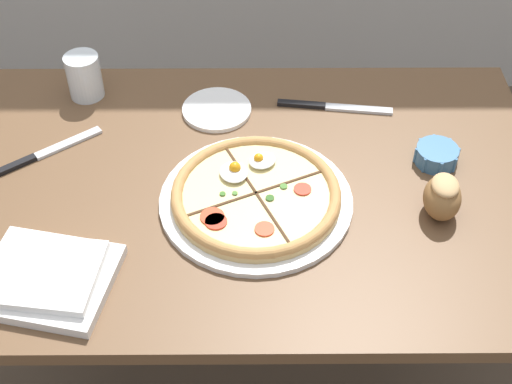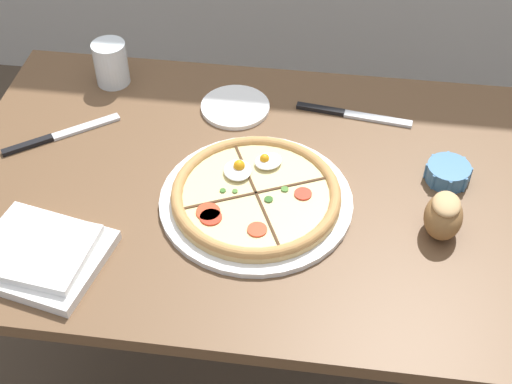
{
  "view_description": "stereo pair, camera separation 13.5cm",
  "coord_description": "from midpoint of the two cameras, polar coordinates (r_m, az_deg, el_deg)",
  "views": [
    {
      "loc": [
        0.01,
        -1.02,
        1.72
      ],
      "look_at": [
        0.01,
        -0.06,
        0.77
      ],
      "focal_mm": 50.0,
      "sensor_mm": 36.0,
      "label": 1
    },
    {
      "loc": [
        0.14,
        -1.01,
        1.72
      ],
      "look_at": [
        0.01,
        -0.06,
        0.77
      ],
      "focal_mm": 50.0,
      "sensor_mm": 36.0,
      "label": 2
    }
  ],
  "objects": [
    {
      "name": "dining_table",
      "position": [
        1.49,
        2.31,
        -2.49
      ],
      "size": [
        1.2,
        0.79,
        0.74
      ],
      "color": "brown",
      "rests_on": "ground_plane"
    },
    {
      "name": "ramekin_bowl",
      "position": [
        1.47,
        17.67,
        1.38
      ],
      "size": [
        0.09,
        0.09,
        0.04
      ],
      "color": "teal",
      "rests_on": "dining_table"
    },
    {
      "name": "water_glass",
      "position": [
        1.66,
        -9.22,
        9.87
      ],
      "size": [
        0.08,
        0.08,
        0.1
      ],
      "color": "white",
      "rests_on": "dining_table"
    },
    {
      "name": "knife_main",
      "position": [
        1.59,
        10.13,
        6.02
      ],
      "size": [
        0.25,
        0.05,
        0.01
      ],
      "rotation": [
        0.0,
        0.0,
        -0.13
      ],
      "color": "silver",
      "rests_on": "dining_table"
    },
    {
      "name": "side_saucer",
      "position": [
        1.58,
        0.77,
        6.72
      ],
      "size": [
        0.15,
        0.15,
        0.01
      ],
      "color": "white",
      "rests_on": "dining_table"
    },
    {
      "name": "knife_spare",
      "position": [
        1.55,
        -13.01,
        4.36
      ],
      "size": [
        0.22,
        0.17,
        0.01
      ],
      "rotation": [
        0.0,
        0.0,
        0.64
      ],
      "color": "silver",
      "rests_on": "dining_table"
    },
    {
      "name": "pizza",
      "position": [
        1.36,
        2.83,
        -0.46
      ],
      "size": [
        0.37,
        0.37,
        0.05
      ],
      "color": "white",
      "rests_on": "dining_table"
    },
    {
      "name": "napkin_folded",
      "position": [
        1.3,
        -14.15,
        -4.97
      ],
      "size": [
        0.26,
        0.23,
        0.04
      ],
      "rotation": [
        0.0,
        0.0,
        -0.21
      ],
      "color": "white",
      "rests_on": "dining_table"
    },
    {
      "name": "ground_plane",
      "position": [
        1.99,
        1.78,
        -14.83
      ],
      "size": [
        12.0,
        12.0,
        0.0
      ],
      "primitive_type": "plane",
      "color": "brown"
    },
    {
      "name": "bread_piece_near",
      "position": [
        1.35,
        17.59,
        -1.92
      ],
      "size": [
        0.08,
        0.1,
        0.08
      ],
      "rotation": [
        0.0,
        0.0,
        1.47
      ],
      "color": "olive",
      "rests_on": "dining_table"
    }
  ]
}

